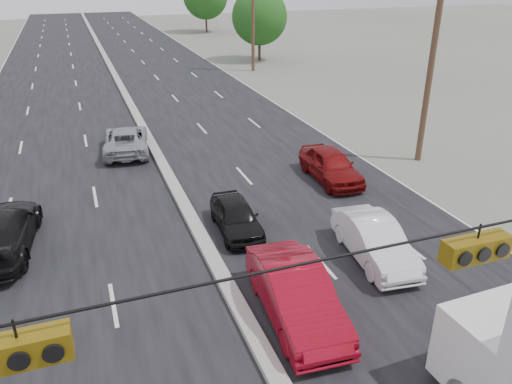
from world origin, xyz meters
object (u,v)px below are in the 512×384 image
queue_car_b (375,241)px  utility_pole_right_b (432,58)px  tree_right_mid (260,17)px  oncoming_far (126,140)px  utility_pole_right_c (253,14)px  queue_car_e (331,165)px  red_sedan (296,295)px  queue_car_a (236,217)px

queue_car_b → utility_pole_right_b: bearing=51.6°
tree_right_mid → oncoming_far: tree_right_mid is taller
utility_pole_right_c → tree_right_mid: (2.50, 5.00, -0.77)m
utility_pole_right_b → utility_pole_right_c: (0.00, 25.00, 0.00)m
queue_car_e → oncoming_far: (-8.40, 7.14, -0.06)m
queue_car_b → oncoming_far: bearing=121.9°
utility_pole_right_b → utility_pole_right_c: 25.00m
tree_right_mid → queue_car_b: tree_right_mid is taller
utility_pole_right_b → red_sedan: (-11.10, -9.35, -4.32)m
oncoming_far → queue_car_e: bearing=146.9°
utility_pole_right_c → queue_car_e: size_ratio=2.32×
utility_pole_right_b → oncoming_far: (-13.90, 6.31, -4.43)m
utility_pole_right_c → queue_car_a: (-11.10, -28.98, -4.49)m
queue_car_a → queue_car_b: size_ratio=0.85×
utility_pole_right_b → red_sedan: 15.14m
tree_right_mid → queue_car_a: (-13.60, -33.98, -3.72)m
utility_pole_right_b → queue_car_b: utility_pole_right_b is taller
queue_car_a → oncoming_far: 10.66m
queue_car_a → queue_car_e: size_ratio=0.84×
queue_car_a → queue_car_e: bearing=32.3°
utility_pole_right_c → oncoming_far: utility_pole_right_c is taller
utility_pole_right_c → tree_right_mid: bearing=63.4°
oncoming_far → queue_car_a: bearing=112.4°
tree_right_mid → oncoming_far: 29.05m
red_sedan → queue_car_b: red_sedan is taller
tree_right_mid → queue_car_b: 38.86m
utility_pole_right_b → queue_car_a: (-11.10, -3.98, -4.49)m
queue_car_a → oncoming_far: size_ratio=0.74×
utility_pole_right_b → queue_car_e: size_ratio=2.32×
utility_pole_right_c → tree_right_mid: utility_pole_right_c is taller
tree_right_mid → queue_car_a: 36.79m
utility_pole_right_b → red_sedan: size_ratio=2.10×
utility_pole_right_b → red_sedan: utility_pole_right_b is taller
utility_pole_right_b → queue_car_b: size_ratio=2.36×
oncoming_far → utility_pole_right_c: bearing=-119.4°
red_sedan → queue_car_b: (3.76, 1.93, -0.09)m
oncoming_far → red_sedan: bearing=107.3°
red_sedan → oncoming_far: size_ratio=0.98×
tree_right_mid → oncoming_far: (-16.40, -23.69, -3.66)m
utility_pole_right_b → utility_pole_right_c: bearing=90.0°
tree_right_mid → red_sedan: 41.78m
queue_car_b → queue_car_e: size_ratio=0.98×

